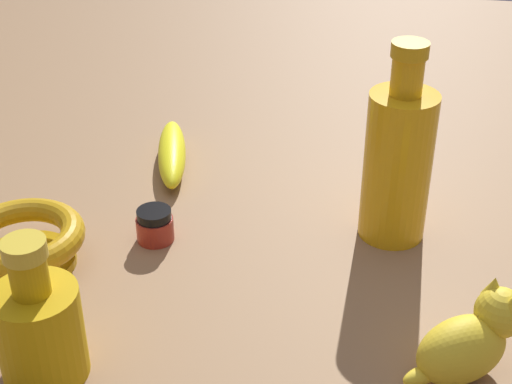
{
  "coord_description": "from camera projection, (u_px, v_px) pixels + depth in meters",
  "views": [
    {
      "loc": [
        0.12,
        -0.72,
        0.51
      ],
      "look_at": [
        0.0,
        0.0,
        0.07
      ],
      "focal_mm": 53.87,
      "sensor_mm": 36.0,
      "label": 1
    }
  ],
  "objects": [
    {
      "name": "nail_polish_jar",
      "position": [
        155.0,
        225.0,
        0.89
      ],
      "size": [
        0.04,
        0.04,
        0.04
      ],
      "color": "#A22C20",
      "rests_on": "ground"
    },
    {
      "name": "bottle_tall",
      "position": [
        398.0,
        161.0,
        0.86
      ],
      "size": [
        0.08,
        0.08,
        0.24
      ],
      "color": "gold",
      "rests_on": "ground"
    },
    {
      "name": "bottle_short",
      "position": [
        39.0,
        327.0,
        0.68
      ],
      "size": [
        0.08,
        0.08,
        0.15
      ],
      "color": "#C99B0C",
      "rests_on": "ground"
    },
    {
      "name": "bowl",
      "position": [
        23.0,
        241.0,
        0.84
      ],
      "size": [
        0.14,
        0.14,
        0.05
      ],
      "color": "#BC920B",
      "rests_on": "ground"
    },
    {
      "name": "ground",
      "position": [
        256.0,
        243.0,
        0.89
      ],
      "size": [
        2.0,
        2.0,
        0.0
      ],
      "primitive_type": "plane",
      "color": "#936D47"
    },
    {
      "name": "cat_figurine",
      "position": [
        471.0,
        340.0,
        0.69
      ],
      "size": [
        0.11,
        0.1,
        0.09
      ],
      "color": "yellow",
      "rests_on": "ground"
    },
    {
      "name": "banana",
      "position": [
        172.0,
        153.0,
        1.04
      ],
      "size": [
        0.08,
        0.18,
        0.04
      ],
      "primitive_type": "ellipsoid",
      "rotation": [
        0.0,
        0.0,
        1.82
      ],
      "color": "yellow",
      "rests_on": "ground"
    }
  ]
}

